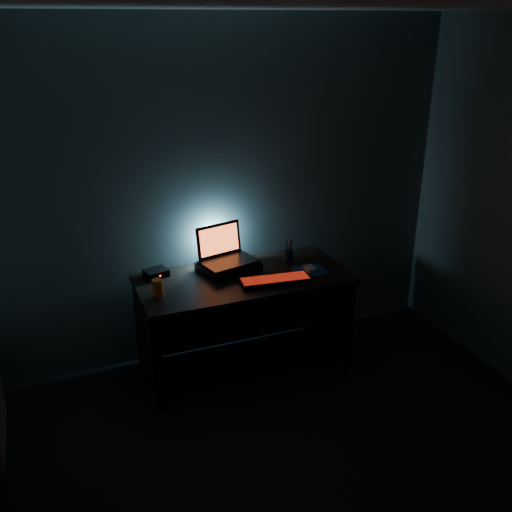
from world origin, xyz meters
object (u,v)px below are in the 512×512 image
(mouse, at_px, (310,269))
(keyboard, at_px, (275,280))
(juice_glass, at_px, (158,288))
(laptop, at_px, (225,253))
(router, at_px, (156,273))
(pen_cup, at_px, (289,256))

(mouse, bearing_deg, keyboard, -166.59)
(mouse, height_order, juice_glass, juice_glass)
(laptop, distance_m, mouse, 0.63)
(laptop, relative_size, juice_glass, 3.59)
(juice_glass, height_order, router, juice_glass)
(router, bearing_deg, keyboard, -42.69)
(pen_cup, xyz_separation_m, router, (-0.99, 0.10, -0.02))
(keyboard, xyz_separation_m, mouse, (0.31, 0.08, 0.00))
(laptop, distance_m, pen_cup, 0.49)
(keyboard, distance_m, juice_glass, 0.81)
(laptop, height_order, router, laptop)
(router, bearing_deg, pen_cup, -21.01)
(keyboard, xyz_separation_m, pen_cup, (0.23, 0.29, 0.03))
(router, bearing_deg, laptop, -19.34)
(keyboard, height_order, router, router)
(keyboard, relative_size, juice_glass, 4.24)
(mouse, xyz_separation_m, pen_cup, (-0.07, 0.21, 0.03))
(laptop, xyz_separation_m, juice_glass, (-0.56, -0.28, -0.06))
(laptop, height_order, mouse, laptop)
(keyboard, bearing_deg, laptop, 131.21)
(mouse, distance_m, pen_cup, 0.23)
(laptop, xyz_separation_m, router, (-0.50, 0.04, -0.09))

